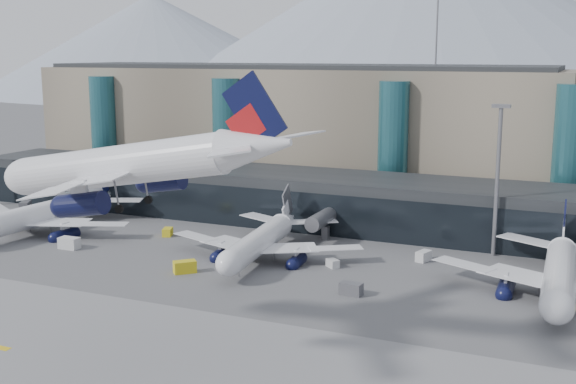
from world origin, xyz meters
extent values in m
plane|color=#515154|center=(0.00, 0.00, 0.00)|extent=(900.00, 900.00, 0.00)
cube|color=slate|center=(0.00, -15.00, 0.02)|extent=(400.00, 40.00, 0.04)
cube|color=black|center=(0.00, 58.00, 5.00)|extent=(170.00, 18.00, 10.00)
cube|color=black|center=(0.00, 49.10, 4.00)|extent=(170.00, 0.40, 8.00)
cylinder|color=slate|center=(-55.00, 47.00, 4.20)|extent=(2.80, 14.00, 2.80)
cube|color=slate|center=(-55.00, 47.00, 1.20)|extent=(1.20, 1.20, 2.40)
cylinder|color=slate|center=(0.00, 47.00, 4.20)|extent=(2.80, 14.00, 2.80)
cube|color=slate|center=(0.00, 47.00, 1.20)|extent=(1.20, 1.20, 2.40)
cube|color=gray|center=(-25.00, 90.00, 15.00)|extent=(130.00, 30.00, 30.00)
cube|color=black|center=(-25.00, 90.00, 30.50)|extent=(123.50, 28.00, 1.00)
cylinder|color=#235962|center=(-70.00, 74.00, 14.00)|extent=(6.40, 6.40, 28.00)
cylinder|color=#235962|center=(-35.00, 74.00, 14.00)|extent=(6.40, 6.40, 28.00)
cylinder|color=#235962|center=(5.00, 74.00, 14.00)|extent=(6.40, 6.40, 28.00)
cylinder|color=#235962|center=(40.00, 74.00, 14.00)|extent=(6.40, 6.40, 28.00)
cylinder|color=slate|center=(10.00, 90.00, 38.00)|extent=(0.40, 0.40, 16.00)
cone|color=gray|center=(-260.00, 380.00, 37.50)|extent=(320.00, 320.00, 75.00)
cone|color=gray|center=(-60.00, 380.00, 55.00)|extent=(400.00, 400.00, 110.00)
cylinder|color=slate|center=(30.00, 48.00, 12.50)|extent=(0.70, 0.70, 25.00)
cube|color=slate|center=(30.00, 48.00, 25.30)|extent=(3.00, 1.20, 0.60)
cylinder|color=silver|center=(0.10, -11.49, 23.76)|extent=(26.15, 4.69, 4.32)
ellipsoid|color=silver|center=(-12.95, -11.30, 23.76)|extent=(6.11, 4.41, 4.32)
cone|color=silver|center=(16.87, -11.73, 23.97)|extent=(7.51, 4.43, 4.32)
cube|color=silver|center=(1.83, -20.83, 23.04)|extent=(13.42, 19.60, 0.22)
cylinder|color=black|center=(0.37, -18.57, 20.84)|extent=(5.25, 2.45, 2.38)
cube|color=silver|center=(16.80, -16.94, 24.19)|extent=(7.74, 10.32, 0.17)
cube|color=silver|center=(2.09, -2.20, 23.04)|extent=(13.82, 19.54, 0.22)
cylinder|color=black|center=(0.57, -4.41, 20.84)|extent=(5.25, 2.45, 2.38)
cube|color=silver|center=(16.94, -6.51, 24.19)|extent=(7.94, 10.29, 0.17)
cube|color=black|center=(17.24, -11.73, 27.43)|extent=(6.46, 0.35, 7.61)
cube|color=#9F1315|center=(16.12, -11.71, 26.13)|extent=(4.32, 0.36, 4.16)
cylinder|color=slate|center=(-9.03, -11.36, 20.95)|extent=(0.18, 0.18, 3.46)
cylinder|color=black|center=(-9.03, -11.36, 19.43)|extent=(0.77, 0.28, 0.77)
cylinder|color=black|center=(1.18, -14.10, 19.43)|extent=(0.99, 0.40, 0.99)
cylinder|color=black|center=(1.25, -8.91, 19.43)|extent=(0.99, 0.40, 0.99)
cylinder|color=silver|center=(-51.54, 30.86, 4.93)|extent=(6.55, 26.98, 4.43)
cone|color=silver|center=(-50.17, 47.97, 5.15)|extent=(5.02, 7.96, 4.43)
cube|color=silver|center=(-41.88, 31.99, 4.20)|extent=(20.14, 12.73, 0.22)
cylinder|color=black|center=(-44.28, 30.66, 1.94)|extent=(2.85, 5.52, 2.43)
cube|color=silver|center=(-44.84, 47.54, 5.37)|extent=(10.62, 7.44, 0.18)
cube|color=silver|center=(-60.90, 33.52, 4.20)|extent=(19.79, 15.06, 0.22)
cylinder|color=black|center=(-58.74, 31.82, 1.94)|extent=(2.85, 5.52, 2.43)
cube|color=silver|center=(-55.49, 48.40, 5.37)|extent=(10.41, 8.56, 0.18)
cube|color=black|center=(-50.14, 48.35, 8.69)|extent=(0.79, 6.61, 7.79)
cube|color=silver|center=(-50.23, 47.21, 7.37)|extent=(0.66, 4.43, 4.26)
cylinder|color=slate|center=(-52.29, 21.54, 2.05)|extent=(0.18, 0.18, 3.54)
cylinder|color=black|center=(-52.29, 21.54, 0.50)|extent=(0.34, 0.81, 0.79)
cylinder|color=black|center=(-48.80, 31.78, 0.50)|extent=(0.47, 1.04, 1.01)
cylinder|color=black|center=(-54.10, 32.21, 0.50)|extent=(0.47, 1.04, 1.01)
cylinder|color=silver|center=(-5.31, 31.00, 4.48)|extent=(6.41, 24.55, 4.02)
ellipsoid|color=silver|center=(-4.11, 18.93, 4.48)|extent=(4.56, 6.00, 4.02)
cone|color=silver|center=(-6.86, 46.52, 4.68)|extent=(4.69, 7.30, 4.02)
cube|color=silver|center=(3.14, 33.58, 3.82)|extent=(17.91, 13.91, 0.20)
cylinder|color=black|center=(1.21, 32.00, 1.77)|extent=(2.68, 5.05, 2.21)
cube|color=silver|center=(-2.03, 47.00, 4.88)|extent=(9.42, 7.88, 0.16)
cube|color=silver|center=(-14.11, 31.87, 3.82)|extent=(18.31, 11.29, 0.20)
cylinder|color=black|center=(-11.90, 30.69, 1.77)|extent=(2.68, 5.05, 2.21)
cube|color=silver|center=(-11.69, 46.04, 4.88)|extent=(9.65, 6.63, 0.16)
cube|color=slate|center=(-6.89, 46.87, 7.90)|extent=(0.84, 6.00, 7.08)
cube|color=silver|center=(-6.79, 45.83, 6.69)|extent=(0.68, 4.03, 3.87)
cylinder|color=slate|center=(-4.47, 22.55, 1.87)|extent=(0.16, 0.16, 3.22)
cylinder|color=black|center=(-4.47, 22.55, 0.46)|extent=(0.32, 0.74, 0.71)
cylinder|color=black|center=(-3.01, 32.27, 0.46)|extent=(0.45, 0.95, 0.92)
cylinder|color=black|center=(-7.81, 31.80, 0.46)|extent=(0.45, 0.95, 0.92)
cylinder|color=silver|center=(41.42, 31.00, 4.84)|extent=(5.12, 26.33, 4.34)
ellipsoid|color=silver|center=(41.81, 17.90, 4.84)|extent=(4.52, 6.21, 4.34)
cone|color=silver|center=(40.92, 47.84, 5.06)|extent=(4.56, 7.61, 4.34)
cube|color=silver|center=(32.01, 32.59, 4.12)|extent=(19.71, 13.25, 0.22)
cylinder|color=black|center=(34.30, 31.16, 1.91)|extent=(2.54, 5.31, 2.39)
cube|color=silver|center=(35.68, 47.68, 5.27)|extent=(10.39, 7.67, 0.17)
cube|color=black|center=(40.91, 48.21, 8.53)|extent=(0.45, 6.49, 7.64)
cube|color=silver|center=(40.94, 47.09, 7.23)|extent=(0.43, 4.35, 4.18)
cylinder|color=slate|center=(41.70, 21.83, 2.02)|extent=(0.18, 0.18, 3.47)
cylinder|color=black|center=(41.70, 21.83, 0.50)|extent=(0.30, 0.78, 0.77)
cylinder|color=black|center=(38.79, 32.04, 0.50)|extent=(0.41, 1.00, 0.99)
cube|color=silver|center=(-38.93, 22.78, 1.01)|extent=(3.63, 2.11, 2.01)
cube|color=gold|center=(-28.00, 37.30, 0.74)|extent=(2.35, 2.96, 1.49)
cube|color=#4C4C51|center=(14.28, 19.20, 0.89)|extent=(3.36, 2.00, 1.78)
cube|color=silver|center=(19.91, 40.04, 0.84)|extent=(2.38, 3.29, 1.69)
cube|color=#4C4C51|center=(-68.69, 43.97, 0.98)|extent=(3.25, 3.95, 1.95)
cube|color=silver|center=(7.33, 30.67, 0.67)|extent=(2.61, 2.51, 1.34)
cube|color=gold|center=(-12.91, 18.76, 0.96)|extent=(3.76, 3.71, 1.91)
camera|label=1|loc=(45.01, -74.22, 34.03)|focal=45.00mm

